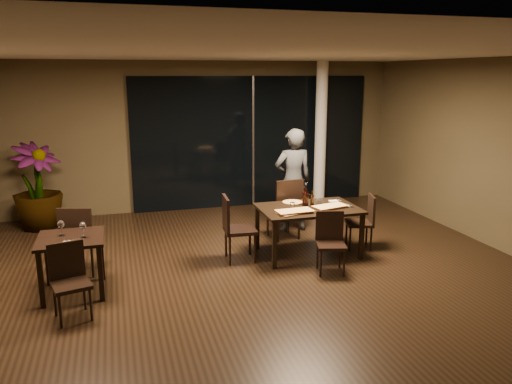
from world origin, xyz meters
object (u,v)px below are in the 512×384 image
at_px(side_table, 71,247).
at_px(chair_side_far, 79,237).
at_px(bottle_a, 307,198).
at_px(bottle_b, 312,198).
at_px(main_table, 308,212).
at_px(chair_main_far, 286,206).
at_px(chair_main_near, 330,239).
at_px(diner, 293,180).
at_px(potted_plant, 37,186).
at_px(chair_main_left, 234,225).
at_px(chair_main_right, 364,219).
at_px(chair_side_near, 69,276).
at_px(bottle_c, 304,196).

xyz_separation_m(side_table, chair_side_far, (0.06, 0.60, -0.07)).
bearing_deg(bottle_a, bottle_b, -3.16).
xyz_separation_m(main_table, chair_main_far, (-0.09, 0.77, -0.09)).
height_order(chair_main_near, diner, diner).
xyz_separation_m(chair_main_near, chair_side_far, (-3.39, 0.82, 0.08)).
bearing_deg(diner, main_table, 82.63).
bearing_deg(chair_main_far, potted_plant, -31.79).
bearing_deg(chair_main_left, chair_main_near, -118.42).
distance_m(chair_main_right, chair_side_far, 4.31).
distance_m(main_table, potted_plant, 4.92).
bearing_deg(chair_main_near, bottle_a, 109.65).
distance_m(chair_main_right, bottle_a, 1.06).
relative_size(main_table, chair_side_far, 1.51).
xyz_separation_m(chair_main_right, potted_plant, (-5.14, 2.59, 0.29)).
relative_size(chair_side_far, chair_side_near, 1.14).
bearing_deg(chair_side_near, diner, 18.79).
height_order(potted_plant, bottle_a, potted_plant).
distance_m(chair_main_near, chair_side_near, 3.47).
bearing_deg(chair_main_left, side_table, 107.48).
height_order(diner, bottle_c, diner).
xyz_separation_m(chair_main_far, potted_plant, (-4.08, 1.83, 0.19)).
distance_m(bottle_b, bottle_c, 0.13).
relative_size(chair_main_left, chair_side_far, 1.00).
bearing_deg(bottle_a, chair_main_near, -85.36).
bearing_deg(bottle_c, side_table, -169.27).
bearing_deg(main_table, chair_main_right, 0.79).
bearing_deg(bottle_a, potted_plant, 148.60).
distance_m(chair_main_far, chair_main_near, 1.49).
distance_m(main_table, chair_side_near, 3.59).
bearing_deg(main_table, chair_main_near, -85.92).
height_order(chair_main_left, bottle_b, bottle_b).
height_order(bottle_a, bottle_c, bottle_c).
xyz_separation_m(side_table, bottle_b, (3.48, 0.55, 0.25)).
distance_m(chair_side_far, bottle_c, 3.34).
distance_m(diner, bottle_b, 1.17).
relative_size(main_table, bottle_a, 5.42).
bearing_deg(chair_main_right, side_table, -67.19).
xyz_separation_m(diner, bottle_c, (-0.21, -1.07, -0.02)).
distance_m(chair_main_near, chair_main_left, 1.43).
bearing_deg(bottle_c, bottle_b, -42.01).
height_order(chair_side_near, bottle_b, bottle_b).
bearing_deg(chair_main_near, bottle_b, 102.82).
bearing_deg(diner, side_table, 27.16).
relative_size(chair_main_near, chair_main_left, 0.86).
height_order(chair_side_far, diner, diner).
bearing_deg(chair_main_near, diner, 100.79).
xyz_separation_m(chair_main_far, chair_main_right, (1.06, -0.76, -0.10)).
xyz_separation_m(potted_plant, bottle_b, (4.26, -2.55, 0.09)).
bearing_deg(chair_side_far, chair_main_far, -151.83).
distance_m(bottle_a, bottle_c, 0.08).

